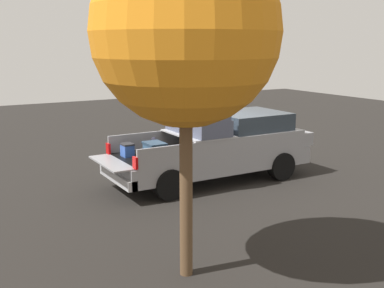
# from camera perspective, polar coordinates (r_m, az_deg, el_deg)

# --- Properties ---
(ground_plane) EXTENTS (40.00, 40.00, 0.00)m
(ground_plane) POSITION_cam_1_polar(r_m,az_deg,el_deg) (13.24, 2.25, -4.39)
(ground_plane) COLOR black
(pickup_truck) EXTENTS (6.05, 2.06, 2.23)m
(pickup_truck) POSITION_cam_1_polar(r_m,az_deg,el_deg) (13.19, 3.56, -0.22)
(pickup_truck) COLOR gray
(pickup_truck) RESTS_ON ground_plane
(tree_background) EXTENTS (2.86, 2.86, 5.32)m
(tree_background) POSITION_cam_1_polar(r_m,az_deg,el_deg) (7.25, -0.76, 13.18)
(tree_background) COLOR brown
(tree_background) RESTS_ON ground_plane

